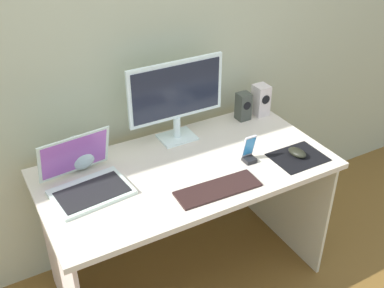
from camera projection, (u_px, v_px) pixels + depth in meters
ground_plane at (188, 276)px, 2.54m from camera, size 8.00×8.00×0.00m
wall_back at (143, 32)px, 2.20m from camera, size 6.00×0.04×2.50m
desk at (187, 193)px, 2.23m from camera, size 1.36×0.70×0.73m
monitor at (176, 96)px, 2.24m from camera, size 0.50×0.14×0.42m
speaker_right at (261, 100)px, 2.55m from camera, size 0.08×0.09×0.17m
speaker_near_monitor at (243, 106)px, 2.50m from camera, size 0.07×0.07×0.15m
laptop at (86, 179)px, 1.99m from camera, size 0.35×0.33×0.23m
fishbowl at (78, 153)px, 2.11m from camera, size 0.16×0.16×0.16m
keyboard_external at (218, 189)px, 2.00m from camera, size 0.38×0.15×0.01m
mousepad at (298, 157)px, 2.21m from camera, size 0.25×0.20×0.00m
mouse at (297, 153)px, 2.21m from camera, size 0.08×0.11×0.04m
phone_in_dock at (249, 152)px, 2.17m from camera, size 0.06×0.06×0.14m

